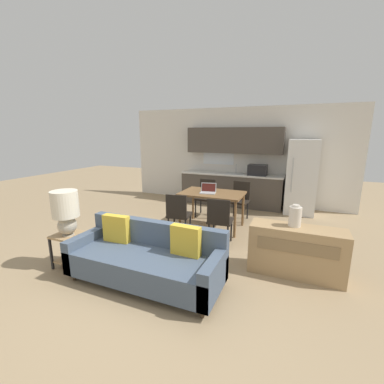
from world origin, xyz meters
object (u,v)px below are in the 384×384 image
(vase, at_px, (295,216))
(laptop, at_px, (208,190))
(couch, at_px, (147,258))
(dining_chair_far_right, at_px, (240,198))
(table_lamp, at_px, (66,210))
(refrigerator, at_px, (302,177))
(credenza, at_px, (296,251))
(dining_table, at_px, (212,196))
(dining_chair_far_left, at_px, (206,195))
(side_table, at_px, (70,245))
(dining_chair_near_right, at_px, (220,219))
(dining_chair_near_left, at_px, (178,213))

(vase, xyz_separation_m, laptop, (-1.73, 1.26, -0.04))
(couch, xyz_separation_m, dining_chair_far_right, (0.57, 3.08, 0.17))
(table_lamp, distance_m, laptop, 2.75)
(refrigerator, distance_m, dining_chair_far_right, 1.75)
(refrigerator, distance_m, credenza, 3.27)
(table_lamp, relative_size, laptop, 1.87)
(dining_table, xyz_separation_m, table_lamp, (-1.41, -2.46, 0.21))
(dining_table, distance_m, dining_chair_far_right, 0.91)
(couch, relative_size, laptop, 5.84)
(dining_chair_far_left, bearing_deg, side_table, -106.90)
(dining_chair_far_left, bearing_deg, dining_chair_near_right, -60.88)
(dining_table, distance_m, credenza, 2.20)
(refrigerator, bearing_deg, credenza, -90.06)
(table_lamp, distance_m, dining_chair_far_right, 3.74)
(credenza, bearing_deg, side_table, -161.12)
(credenza, bearing_deg, vase, 148.36)
(dining_chair_near_left, bearing_deg, vase, 157.95)
(dining_table, xyz_separation_m, dining_chair_far_right, (0.42, 0.78, -0.20))
(side_table, distance_m, dining_chair_near_right, 2.47)
(dining_chair_far_left, distance_m, laptop, 0.93)
(credenza, distance_m, dining_chair_near_right, 1.40)
(dining_table, bearing_deg, dining_chair_far_right, 61.67)
(table_lamp, relative_size, dining_chair_near_left, 0.76)
(dining_chair_near_left, bearing_deg, credenza, 157.45)
(credenza, bearing_deg, dining_chair_far_right, 121.26)
(couch, xyz_separation_m, dining_chair_near_right, (0.57, 1.49, 0.17))
(credenza, relative_size, dining_chair_far_left, 1.44)
(table_lamp, relative_size, vase, 2.17)
(couch, bearing_deg, dining_chair_far_left, 95.00)
(dining_chair_far_right, bearing_deg, dining_chair_near_left, -113.52)
(vase, bearing_deg, laptop, 144.04)
(side_table, xyz_separation_m, vase, (3.10, 1.11, 0.52))
(refrigerator, xyz_separation_m, laptop, (-1.79, -1.93, -0.10))
(refrigerator, distance_m, dining_chair_near_left, 3.44)
(dining_table, bearing_deg, laptop, -144.33)
(credenza, bearing_deg, laptop, 144.16)
(table_lamp, xyz_separation_m, vase, (3.07, 1.15, -0.05))
(credenza, bearing_deg, dining_table, 141.90)
(side_table, bearing_deg, table_lamp, -47.44)
(table_lamp, distance_m, dining_chair_far_left, 3.38)
(dining_chair_far_left, relative_size, dining_chair_near_left, 1.00)
(couch, distance_m, laptop, 2.30)
(vase, height_order, dining_chair_far_left, vase)
(dining_table, bearing_deg, dining_chair_far_left, 118.89)
(refrigerator, height_order, couch, refrigerator)
(side_table, height_order, dining_chair_far_left, dining_chair_far_left)
(couch, xyz_separation_m, vase, (1.81, 0.99, 0.53))
(credenza, bearing_deg, table_lamp, -160.38)
(dining_chair_far_left, xyz_separation_m, dining_chair_far_right, (0.84, 0.03, 0.00))
(dining_chair_near_right, bearing_deg, dining_chair_far_left, -65.71)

